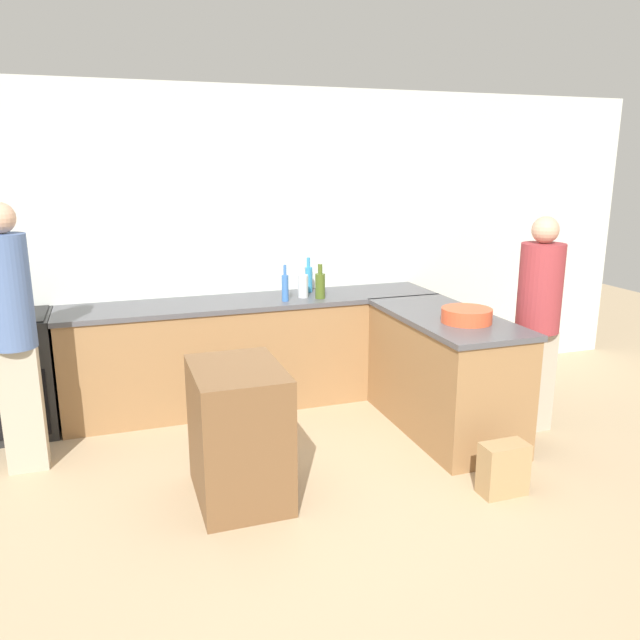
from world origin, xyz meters
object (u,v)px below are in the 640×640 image
range_oven (12,375)px  olive_oil_bottle (320,285)px  island_table (239,433)px  water_bottle_blue (285,287)px  person_at_peninsula (538,317)px  person_by_range (13,328)px  vinegar_bottle_clear (303,285)px  dish_soap_bottle (308,278)px  mixing_bowl (467,315)px  paper_bag (503,469)px

range_oven → olive_oil_bottle: size_ratio=3.17×
island_table → water_bottle_blue: water_bottle_blue is taller
island_table → person_at_peninsula: 2.46m
person_by_range → vinegar_bottle_clear: bearing=16.4°
dish_soap_bottle → olive_oil_bottle: (0.01, -0.29, -0.01)m
mixing_bowl → vinegar_bottle_clear: 1.49m
vinegar_bottle_clear → range_oven: bearing=178.6°
range_oven → vinegar_bottle_clear: (2.35, -0.06, 0.57)m
mixing_bowl → vinegar_bottle_clear: vinegar_bottle_clear is taller
mixing_bowl → dish_soap_bottle: bearing=118.1°
person_at_peninsula → dish_soap_bottle: bearing=134.6°
olive_oil_bottle → vinegar_bottle_clear: 0.15m
paper_bag → vinegar_bottle_clear: bearing=109.4°
dish_soap_bottle → olive_oil_bottle: bearing=-87.6°
range_oven → mixing_bowl: 3.50m
olive_oil_bottle → paper_bag: olive_oil_bottle is taller
mixing_bowl → olive_oil_bottle: size_ratio=1.24×
water_bottle_blue → paper_bag: 2.28m
range_oven → island_table: range_oven is taller
range_oven → person_at_peninsula: person_at_peninsula is taller
vinegar_bottle_clear → paper_bag: vinegar_bottle_clear is taller
island_table → vinegar_bottle_clear: 1.83m
range_oven → dish_soap_bottle: bearing=3.4°
dish_soap_bottle → water_bottle_blue: (-0.30, -0.30, -0.00)m
range_oven → dish_soap_bottle: dish_soap_bottle is taller
island_table → olive_oil_bottle: bearing=54.0°
person_at_peninsula → olive_oil_bottle: bearing=140.8°
dish_soap_bottle → water_bottle_blue: dish_soap_bottle is taller
olive_oil_bottle → water_bottle_blue: bearing=-178.6°
mixing_bowl → paper_bag: (-0.17, -0.79, -0.81)m
dish_soap_bottle → island_table: bearing=-120.8°
mixing_bowl → paper_bag: bearing=-101.9°
person_at_peninsula → water_bottle_blue: bearing=146.6°
water_bottle_blue → vinegar_bottle_clear: bearing=26.7°
mixing_bowl → water_bottle_blue: (-1.06, 1.12, 0.07)m
mixing_bowl → water_bottle_blue: bearing=133.4°
water_bottle_blue → paper_bag: bearing=-65.0°
olive_oil_bottle → person_at_peninsula: 1.78m
person_by_range → paper_bag: size_ratio=5.33×
paper_bag → water_bottle_blue: bearing=115.0°
person_at_peninsula → paper_bag: bearing=-135.1°
person_by_range → paper_bag: 3.31m
olive_oil_bottle → vinegar_bottle_clear: (-0.13, 0.09, -0.01)m
olive_oil_bottle → range_oven: bearing=176.7°
olive_oil_bottle → person_by_range: 2.39m
water_bottle_blue → paper_bag: (0.89, -1.91, -0.88)m
island_table → paper_bag: size_ratio=2.51×
dish_soap_bottle → vinegar_bottle_clear: dish_soap_bottle is taller
mixing_bowl → dish_soap_bottle: 1.61m
dish_soap_bottle → person_at_peninsula: person_at_peninsula is taller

